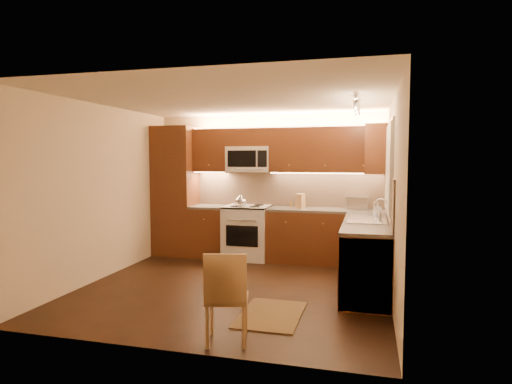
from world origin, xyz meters
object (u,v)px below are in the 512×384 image
(dining_chair, at_px, (227,296))
(sink, at_px, (367,214))
(microwave, at_px, (249,159))
(kettle, at_px, (241,200))
(knife_block, at_px, (300,201))
(soap_bottle, at_px, (377,209))
(toaster_oven, at_px, (359,203))
(stove, at_px, (247,232))

(dining_chair, bearing_deg, sink, 47.50)
(microwave, height_order, kettle, microwave)
(sink, relative_size, knife_block, 3.56)
(soap_bottle, bearing_deg, dining_chair, -139.15)
(microwave, bearing_deg, kettle, -100.43)
(sink, xyz_separation_m, toaster_oven, (-0.13, 1.25, 0.03))
(kettle, distance_m, knife_block, 1.00)
(dining_chair, bearing_deg, kettle, 91.07)
(stove, bearing_deg, microwave, 90.00)
(sink, relative_size, soap_bottle, 4.29)
(soap_bottle, height_order, dining_chair, soap_bottle)
(soap_bottle, bearing_deg, sink, -130.23)
(microwave, distance_m, toaster_oven, 2.00)
(stove, distance_m, knife_block, 1.07)
(stove, xyz_separation_m, sink, (2.00, -1.12, 0.52))
(toaster_oven, relative_size, soap_bottle, 1.78)
(knife_block, relative_size, dining_chair, 0.27)
(microwave, height_order, dining_chair, microwave)
(toaster_oven, bearing_deg, soap_bottle, -57.51)
(sink, bearing_deg, microwave, 147.79)
(sink, xyz_separation_m, dining_chair, (-1.25, -2.23, -0.54))
(microwave, xyz_separation_m, soap_bottle, (2.15, -0.83, -0.72))
(sink, height_order, kettle, kettle)
(toaster_oven, bearing_deg, knife_block, -163.39)
(microwave, distance_m, sink, 2.48)
(sink, distance_m, kettle, 2.26)
(toaster_oven, relative_size, dining_chair, 0.41)
(microwave, distance_m, soap_bottle, 2.41)
(microwave, bearing_deg, soap_bottle, -21.04)
(sink, distance_m, dining_chair, 2.61)
(microwave, height_order, toaster_oven, microwave)
(knife_block, height_order, soap_bottle, knife_block)
(stove, distance_m, sink, 2.35)
(knife_block, bearing_deg, soap_bottle, -18.35)
(microwave, bearing_deg, dining_chair, -77.89)
(toaster_oven, xyz_separation_m, knife_block, (-0.96, -0.05, 0.01))
(microwave, bearing_deg, toaster_oven, -0.41)
(microwave, distance_m, dining_chair, 3.79)
(stove, xyz_separation_m, dining_chair, (0.75, -3.36, -0.02))
(kettle, distance_m, toaster_oven, 1.95)
(soap_bottle, bearing_deg, microwave, 137.51)
(stove, distance_m, soap_bottle, 2.32)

